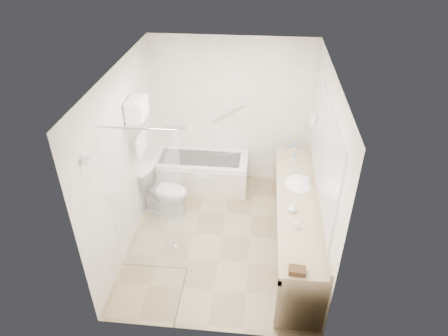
# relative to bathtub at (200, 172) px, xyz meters

# --- Properties ---
(floor) EXTENTS (3.20, 3.20, 0.00)m
(floor) POSITION_rel_bathtub_xyz_m (0.50, -1.24, -0.28)
(floor) COLOR #9A845F
(floor) RESTS_ON ground
(ceiling) EXTENTS (2.60, 3.20, 0.10)m
(ceiling) POSITION_rel_bathtub_xyz_m (0.50, -1.24, 2.22)
(ceiling) COLOR white
(ceiling) RESTS_ON wall_back
(wall_back) EXTENTS (2.60, 0.10, 2.50)m
(wall_back) POSITION_rel_bathtub_xyz_m (0.50, 0.36, 0.97)
(wall_back) COLOR white
(wall_back) RESTS_ON ground
(wall_front) EXTENTS (2.60, 0.10, 2.50)m
(wall_front) POSITION_rel_bathtub_xyz_m (0.50, -2.84, 0.97)
(wall_front) COLOR white
(wall_front) RESTS_ON ground
(wall_left) EXTENTS (0.10, 3.20, 2.50)m
(wall_left) POSITION_rel_bathtub_xyz_m (-0.80, -1.24, 0.97)
(wall_left) COLOR white
(wall_left) RESTS_ON ground
(wall_right) EXTENTS (0.10, 3.20, 2.50)m
(wall_right) POSITION_rel_bathtub_xyz_m (1.80, -1.24, 0.97)
(wall_right) COLOR white
(wall_right) RESTS_ON ground
(bathtub) EXTENTS (1.60, 0.73, 0.59)m
(bathtub) POSITION_rel_bathtub_xyz_m (0.00, 0.00, 0.00)
(bathtub) COLOR silver
(bathtub) RESTS_ON floor
(grab_bar_short) EXTENTS (0.40, 0.03, 0.03)m
(grab_bar_short) POSITION_rel_bathtub_xyz_m (-0.45, 0.32, 0.67)
(grab_bar_short) COLOR silver
(grab_bar_short) RESTS_ON wall_back
(grab_bar_long) EXTENTS (0.53, 0.03, 0.33)m
(grab_bar_long) POSITION_rel_bathtub_xyz_m (0.45, 0.32, 0.97)
(grab_bar_long) COLOR silver
(grab_bar_long) RESTS_ON wall_back
(shower_enclosure) EXTENTS (0.96, 0.91, 2.11)m
(shower_enclosure) POSITION_rel_bathtub_xyz_m (-0.13, -2.16, 0.79)
(shower_enclosure) COLOR silver
(shower_enclosure) RESTS_ON floor
(towel_shelf) EXTENTS (0.24, 0.55, 0.81)m
(towel_shelf) POSITION_rel_bathtub_xyz_m (-0.67, -0.89, 1.48)
(towel_shelf) COLOR silver
(towel_shelf) RESTS_ON wall_left
(vanity_counter) EXTENTS (0.55, 2.70, 0.95)m
(vanity_counter) POSITION_rel_bathtub_xyz_m (1.52, -1.39, 0.36)
(vanity_counter) COLOR tan
(vanity_counter) RESTS_ON floor
(sink) EXTENTS (0.40, 0.52, 0.14)m
(sink) POSITION_rel_bathtub_xyz_m (1.55, -0.99, 0.54)
(sink) COLOR silver
(sink) RESTS_ON vanity_counter
(faucet) EXTENTS (0.03, 0.03, 0.14)m
(faucet) POSITION_rel_bathtub_xyz_m (1.70, -0.99, 0.65)
(faucet) COLOR silver
(faucet) RESTS_ON vanity_counter
(mirror) EXTENTS (0.02, 2.00, 1.20)m
(mirror) POSITION_rel_bathtub_xyz_m (1.79, -1.39, 1.27)
(mirror) COLOR silver
(mirror) RESTS_ON wall_right
(hairdryer_unit) EXTENTS (0.08, 0.10, 0.18)m
(hairdryer_unit) POSITION_rel_bathtub_xyz_m (1.75, -0.19, 1.17)
(hairdryer_unit) COLOR silver
(hairdryer_unit) RESTS_ON wall_right
(toilet) EXTENTS (0.86, 0.59, 0.77)m
(toilet) POSITION_rel_bathtub_xyz_m (-0.45, -0.76, 0.11)
(toilet) COLOR silver
(toilet) RESTS_ON floor
(amenity_basket) EXTENTS (0.19, 0.13, 0.06)m
(amenity_basket) POSITION_rel_bathtub_xyz_m (1.44, -2.64, 0.60)
(amenity_basket) COLOR #432817
(amenity_basket) RESTS_ON vanity_counter
(soap_bottle_a) EXTENTS (0.09, 0.12, 0.05)m
(soap_bottle_a) POSITION_rel_bathtub_xyz_m (1.47, -1.93, 0.60)
(soap_bottle_a) COLOR silver
(soap_bottle_a) RESTS_ON vanity_counter
(soap_bottle_b) EXTENTS (0.13, 0.15, 0.10)m
(soap_bottle_b) POSITION_rel_bathtub_xyz_m (1.43, -1.63, 0.63)
(soap_bottle_b) COLOR silver
(soap_bottle_b) RESTS_ON vanity_counter
(water_bottle_left) EXTENTS (0.05, 0.05, 0.18)m
(water_bottle_left) POSITION_rel_bathtub_xyz_m (1.54, -0.14, 0.65)
(water_bottle_left) COLOR silver
(water_bottle_left) RESTS_ON vanity_counter
(water_bottle_mid) EXTENTS (0.06, 0.06, 0.19)m
(water_bottle_mid) POSITION_rel_bathtub_xyz_m (1.50, -0.59, 0.66)
(water_bottle_mid) COLOR silver
(water_bottle_mid) RESTS_ON vanity_counter
(water_bottle_right) EXTENTS (0.07, 0.07, 0.22)m
(water_bottle_right) POSITION_rel_bathtub_xyz_m (1.52, -0.24, 0.67)
(water_bottle_right) COLOR silver
(water_bottle_right) RESTS_ON vanity_counter
(drinking_glass_near) EXTENTS (0.07, 0.07, 0.08)m
(drinking_glass_near) POSITION_rel_bathtub_xyz_m (1.53, -0.73, 0.62)
(drinking_glass_near) COLOR silver
(drinking_glass_near) RESTS_ON vanity_counter
(drinking_glass_far) EXTENTS (0.07, 0.07, 0.08)m
(drinking_glass_far) POSITION_rel_bathtub_xyz_m (1.47, -0.46, 0.62)
(drinking_glass_far) COLOR silver
(drinking_glass_far) RESTS_ON vanity_counter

